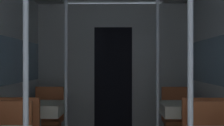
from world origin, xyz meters
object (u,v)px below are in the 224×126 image
dining_table_left_1 (37,112)px  support_pole_left_1 (66,72)px  support_pole_left_0 (26,79)px  support_pole_right_1 (158,72)px  support_pole_right_0 (190,79)px  dining_table_right_1 (187,112)px

dining_table_left_1 → support_pole_left_1: 0.60m
support_pole_left_0 → support_pole_right_1: size_ratio=1.00×
support_pole_left_1 → support_pole_right_1: 1.12m
dining_table_left_1 → support_pole_left_0: bearing=-78.2°
support_pole_right_0 → dining_table_left_1: bearing=131.2°
dining_table_right_1 → support_pole_right_1: support_pole_right_1 is taller
dining_table_left_1 → support_pole_left_1: (0.35, -0.00, 0.49)m
support_pole_right_0 → support_pole_right_1: 1.68m
support_pole_right_0 → dining_table_right_1: 1.79m
dining_table_left_1 → dining_table_right_1: (1.83, 0.00, 0.00)m
support_pole_left_0 → support_pole_left_1: 1.68m
support_pole_left_1 → support_pole_left_0: bearing=-90.0°
support_pole_left_1 → support_pole_right_0: size_ratio=1.00×
support_pole_right_1 → dining_table_left_1: bearing=180.0°
support_pole_left_1 → support_pole_right_1: bearing=0.0°
support_pole_right_0 → dining_table_right_1: bearing=78.2°
support_pole_left_0 → support_pole_right_0: same height
support_pole_left_1 → support_pole_right_1: (1.12, 0.00, 0.00)m
dining_table_right_1 → support_pole_right_0: bearing=-101.8°
support_pole_right_0 → dining_table_right_1: support_pole_right_0 is taller
support_pole_left_1 → dining_table_right_1: support_pole_left_1 is taller
dining_table_left_1 → support_pole_right_0: support_pole_right_0 is taller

